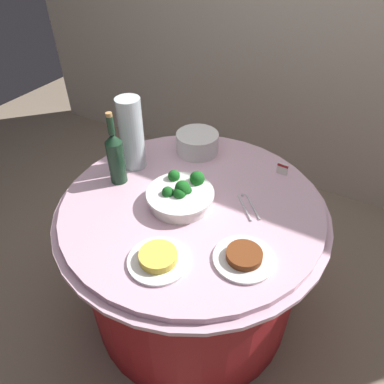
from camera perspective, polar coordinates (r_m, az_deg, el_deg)
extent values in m
plane|color=gray|center=(2.07, 0.00, -17.16)|extent=(6.00, 6.00, 0.00)
cylinder|color=maroon|center=(1.79, 0.00, -11.07)|extent=(1.01, 1.01, 0.69)
cylinder|color=#E0B2C6|center=(1.53, 0.00, -2.60)|extent=(1.16, 1.16, 0.02)
cylinder|color=#E0B2C6|center=(1.52, 0.00, -1.90)|extent=(1.10, 1.10, 0.03)
cylinder|color=white|center=(1.48, -1.88, -1.12)|extent=(0.26, 0.26, 0.05)
cylinder|color=white|center=(1.46, -1.90, -0.20)|extent=(0.28, 0.28, 0.01)
sphere|color=#19651E|center=(1.44, -2.02, -0.24)|extent=(0.05, 0.05, 0.05)
sphere|color=#195C1E|center=(1.46, -0.86, 0.25)|extent=(0.04, 0.04, 0.04)
sphere|color=#19521E|center=(1.46, -1.48, 0.41)|extent=(0.04, 0.04, 0.04)
sphere|color=#19621E|center=(1.52, -2.90, 2.58)|extent=(0.05, 0.05, 0.05)
sphere|color=#195E1E|center=(1.45, -3.89, -0.06)|extent=(0.05, 0.05, 0.05)
sphere|color=#19631E|center=(1.50, 0.83, 2.19)|extent=(0.06, 0.06, 0.06)
sphere|color=#19661E|center=(1.44, -1.52, 0.66)|extent=(0.06, 0.06, 0.06)
cylinder|color=white|center=(1.81, 0.84, 6.66)|extent=(0.21, 0.21, 0.01)
cylinder|color=white|center=(1.81, 0.84, 6.92)|extent=(0.21, 0.21, 0.01)
cylinder|color=white|center=(1.80, 0.84, 7.19)|extent=(0.21, 0.21, 0.01)
cylinder|color=white|center=(1.80, 0.85, 7.46)|extent=(0.21, 0.21, 0.01)
cylinder|color=white|center=(1.79, 0.85, 7.73)|extent=(0.21, 0.21, 0.01)
cylinder|color=white|center=(1.79, 0.85, 8.00)|extent=(0.21, 0.21, 0.01)
cylinder|color=white|center=(1.78, 0.86, 8.28)|extent=(0.21, 0.21, 0.01)
cylinder|color=white|center=(1.78, 0.86, 8.55)|extent=(0.21, 0.21, 0.01)
cylinder|color=white|center=(1.77, 0.86, 8.83)|extent=(0.21, 0.21, 0.01)
cylinder|color=white|center=(1.77, 0.87, 9.11)|extent=(0.21, 0.21, 0.01)
cylinder|color=#193822|center=(1.59, -11.95, 4.69)|extent=(0.07, 0.07, 0.20)
cone|color=#193822|center=(1.53, -12.55, 8.38)|extent=(0.07, 0.07, 0.04)
cylinder|color=#193822|center=(1.50, -12.87, 10.33)|extent=(0.03, 0.03, 0.08)
cylinder|color=#B2844C|center=(1.48, -13.14, 11.95)|extent=(0.03, 0.03, 0.02)
cylinder|color=silver|center=(1.65, -9.64, 9.12)|extent=(0.11, 0.11, 0.34)
sphere|color=#E5B26B|center=(1.70, -8.61, 5.19)|extent=(0.06, 0.06, 0.06)
sphere|color=#E5B26B|center=(1.73, -9.10, 5.76)|extent=(0.06, 0.06, 0.06)
sphere|color=#E5B26B|center=(1.71, -9.82, 5.16)|extent=(0.06, 0.06, 0.06)
sphere|color=#72C64C|center=(1.68, -8.65, 6.92)|extent=(0.06, 0.06, 0.06)
sphere|color=#72C64C|center=(1.70, -9.69, 7.17)|extent=(0.06, 0.06, 0.06)
sphere|color=#72C64C|center=(1.67, -9.75, 6.51)|extent=(0.06, 0.06, 0.06)
sphere|color=red|center=(1.67, -8.94, 8.67)|extent=(0.06, 0.06, 0.06)
sphere|color=red|center=(1.67, -10.19, 8.53)|extent=(0.06, 0.06, 0.06)
sphere|color=red|center=(1.64, -9.53, 8.05)|extent=(0.06, 0.06, 0.06)
cylinder|color=silver|center=(1.50, 9.68, -2.29)|extent=(0.11, 0.12, 0.01)
cylinder|color=silver|center=(1.49, 8.38, -2.50)|extent=(0.11, 0.12, 0.01)
sphere|color=silver|center=(1.55, 8.05, -0.47)|extent=(0.01, 0.01, 0.01)
cylinder|color=white|center=(1.29, 8.25, -10.49)|extent=(0.22, 0.22, 0.01)
cylinder|color=brown|center=(1.28, 8.33, -9.93)|extent=(0.13, 0.13, 0.03)
cylinder|color=white|center=(1.28, -5.38, -10.82)|extent=(0.22, 0.22, 0.01)
cylinder|color=#F2D14C|center=(1.26, -5.43, -10.20)|extent=(0.13, 0.13, 0.03)
cube|color=white|center=(1.70, 14.23, 3.62)|extent=(0.05, 0.01, 0.05)
cube|color=maroon|center=(1.69, 14.32, 4.11)|extent=(0.05, 0.01, 0.01)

